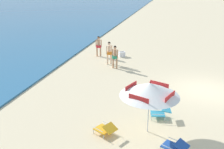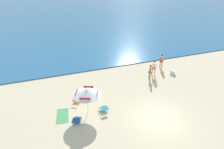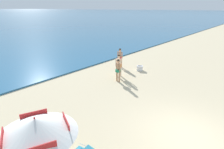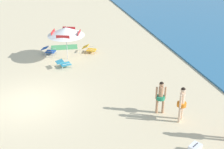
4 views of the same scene
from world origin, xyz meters
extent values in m
plane|color=beige|center=(0.00, 0.00, 0.00)|extent=(800.00, 800.00, 0.00)
cylinder|color=silver|center=(-4.76, 2.71, 1.05)|extent=(0.04, 0.04, 2.09)
cone|color=white|center=(-4.76, 2.71, 1.84)|extent=(3.18, 3.18, 0.51)
cube|color=red|center=(-4.45, 3.47, 1.72)|extent=(0.76, 0.34, 0.28)
cube|color=red|center=(-5.52, 3.02, 1.72)|extent=(0.34, 0.76, 0.28)
cube|color=red|center=(-5.07, 1.95, 1.72)|extent=(0.76, 0.34, 0.28)
cube|color=red|center=(-4.00, 2.39, 1.72)|extent=(0.34, 0.76, 0.28)
sphere|color=red|center=(-4.76, 2.71, 2.12)|extent=(0.06, 0.06, 0.06)
cube|color=gold|center=(-5.31, 4.40, 0.20)|extent=(0.74, 0.78, 0.04)
cube|color=gold|center=(-5.50, 4.05, 0.41)|extent=(0.62, 0.58, 0.21)
cylinder|color=silver|center=(-5.39, 4.76, 0.09)|extent=(0.03, 0.03, 0.18)
cylinder|color=silver|center=(-4.96, 4.53, 0.09)|extent=(0.03, 0.03, 0.18)
cylinder|color=silver|center=(-5.67, 4.26, 0.09)|extent=(0.03, 0.03, 0.18)
cylinder|color=silver|center=(-5.24, 4.03, 0.09)|extent=(0.03, 0.03, 0.18)
cylinder|color=silver|center=(-5.56, 4.53, 0.32)|extent=(0.28, 0.49, 0.02)
cylinder|color=silver|center=(-5.07, 4.26, 0.32)|extent=(0.28, 0.49, 0.02)
cube|color=#1E4799|center=(-5.81, 1.77, 0.20)|extent=(0.73, 0.77, 0.04)
cube|color=#1E4799|center=(-5.97, 1.43, 0.41)|extent=(0.62, 0.58, 0.19)
cylinder|color=silver|center=(-5.90, 2.13, 0.09)|extent=(0.03, 0.03, 0.18)
cylinder|color=silver|center=(-5.46, 1.92, 0.09)|extent=(0.03, 0.03, 0.18)
cylinder|color=silver|center=(-6.15, 1.62, 0.09)|extent=(0.03, 0.03, 0.18)
cylinder|color=silver|center=(-5.71, 1.41, 0.09)|extent=(0.03, 0.03, 0.18)
cylinder|color=silver|center=(-6.06, 1.90, 0.32)|extent=(0.26, 0.49, 0.02)
cylinder|color=silver|center=(-5.55, 1.65, 0.32)|extent=(0.26, 0.49, 0.02)
cube|color=teal|center=(-3.58, 2.38, 0.20)|extent=(0.61, 0.68, 0.04)
cube|color=teal|center=(-3.52, 2.04, 0.43)|extent=(0.56, 0.49, 0.12)
cylinder|color=silver|center=(-3.86, 2.63, 0.09)|extent=(0.03, 0.03, 0.18)
cylinder|color=silver|center=(-3.38, 2.71, 0.09)|extent=(0.03, 0.03, 0.18)
cylinder|color=silver|center=(-3.77, 2.06, 0.09)|extent=(0.03, 0.03, 0.18)
cylinder|color=silver|center=(-3.29, 2.14, 0.09)|extent=(0.03, 0.03, 0.18)
cylinder|color=silver|center=(-3.85, 2.34, 0.32)|extent=(0.11, 0.54, 0.02)
cylinder|color=silver|center=(-3.30, 2.43, 0.32)|extent=(0.11, 0.54, 0.02)
cylinder|color=tan|center=(2.67, 5.87, 0.40)|extent=(0.12, 0.12, 0.79)
cylinder|color=tan|center=(2.60, 5.60, 0.40)|extent=(0.12, 0.12, 0.79)
cylinder|color=#23845B|center=(2.63, 5.74, 0.81)|extent=(0.40, 0.40, 0.17)
cylinder|color=tan|center=(2.63, 5.74, 1.07)|extent=(0.22, 0.22, 0.56)
cylinder|color=tan|center=(2.69, 5.93, 1.06)|extent=(0.09, 0.09, 0.59)
cylinder|color=tan|center=(2.58, 5.54, 1.06)|extent=(0.09, 0.09, 0.59)
sphere|color=tan|center=(2.63, 5.74, 1.49)|extent=(0.21, 0.21, 0.21)
sphere|color=black|center=(2.63, 5.74, 1.52)|extent=(0.20, 0.20, 0.20)
cylinder|color=tan|center=(5.32, 7.55, 0.41)|extent=(0.12, 0.12, 0.81)
cylinder|color=tan|center=(5.28, 7.83, 0.41)|extent=(0.12, 0.12, 0.81)
cylinder|color=red|center=(5.30, 7.69, 0.83)|extent=(0.41, 0.41, 0.17)
cylinder|color=tan|center=(5.30, 7.69, 1.10)|extent=(0.22, 0.22, 0.57)
cylinder|color=tan|center=(5.33, 7.49, 1.08)|extent=(0.09, 0.09, 0.61)
cylinder|color=tan|center=(5.27, 7.89, 1.08)|extent=(0.09, 0.09, 0.61)
sphere|color=tan|center=(5.30, 7.69, 1.53)|extent=(0.22, 0.22, 0.22)
sphere|color=black|center=(5.30, 7.69, 1.55)|extent=(0.20, 0.20, 0.20)
cylinder|color=beige|center=(3.37, 6.46, 0.41)|extent=(0.12, 0.12, 0.82)
cylinder|color=beige|center=(3.57, 6.25, 0.41)|extent=(0.12, 0.12, 0.82)
cylinder|color=orange|center=(3.47, 6.35, 0.84)|extent=(0.41, 0.41, 0.17)
cylinder|color=beige|center=(3.47, 6.35, 1.11)|extent=(0.23, 0.23, 0.58)
cylinder|color=beige|center=(3.33, 6.50, 1.09)|extent=(0.09, 0.09, 0.62)
cylinder|color=beige|center=(3.61, 6.20, 1.09)|extent=(0.09, 0.09, 0.62)
sphere|color=beige|center=(3.47, 6.35, 1.55)|extent=(0.22, 0.22, 0.22)
sphere|color=black|center=(3.47, 6.35, 1.57)|extent=(0.20, 0.20, 0.20)
cube|color=white|center=(5.65, 5.85, 0.16)|extent=(0.54, 0.59, 0.32)
cube|color=white|center=(5.65, 5.85, 0.36)|extent=(0.55, 0.60, 0.08)
cylinder|color=black|center=(5.65, 5.85, 0.42)|extent=(0.19, 0.30, 0.02)
cube|color=#4C9E5B|center=(-6.79, 2.81, 0.01)|extent=(1.15, 1.91, 0.01)
camera|label=1|loc=(-13.34, 2.09, 5.54)|focal=39.64mm
camera|label=2|loc=(-7.04, -9.23, 9.64)|focal=29.90mm
camera|label=3|loc=(-6.47, -1.52, 4.90)|focal=28.53mm
camera|label=4|loc=(14.11, 0.00, 8.28)|focal=51.91mm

